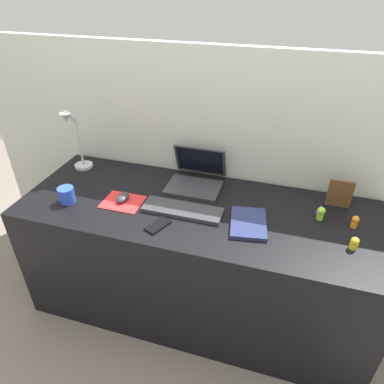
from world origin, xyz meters
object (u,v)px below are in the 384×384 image
Objects in this scene: picture_frame at (340,194)px; toy_figurine_lime at (321,213)px; notebook_pad at (248,223)px; toy_figurine_yellow at (354,243)px; cell_phone at (158,225)px; toy_figurine_orange at (355,221)px; keyboard at (182,210)px; toy_figurine_purple at (321,209)px; laptop at (197,175)px; mouse at (123,197)px; desk_lamp at (76,143)px; coffee_mug at (67,195)px.

picture_frame reaches higher than toy_figurine_lime.
toy_figurine_yellow is (0.47, -0.03, 0.02)m from notebook_pad.
toy_figurine_orange reaches higher than cell_phone.
keyboard is at bearing 87.31° from cell_phone.
toy_figurine_lime reaches higher than toy_figurine_purple.
toy_figurine_purple is at bearing 88.10° from toy_figurine_lime.
toy_figurine_orange is at bearing -11.30° from laptop.
keyboard is at bearing -168.40° from toy_figurine_lime.
toy_figurine_lime is 0.16m from toy_figurine_orange.
toy_figurine_yellow is 0.27m from toy_figurine_purple.
desk_lamp is (-0.40, 0.24, 0.16)m from mouse.
notebook_pad is at bearing -40.51° from laptop.
cell_phone is at bearing -98.57° from laptop.
keyboard is 8.40× the size of toy_figurine_purple.
desk_lamp is (-0.73, -0.05, 0.13)m from laptop.
desk_lamp is 5.57× the size of toy_figurine_lime.
cell_phone is 0.53× the size of notebook_pad.
cell_phone is 0.82m from toy_figurine_purple.
cell_phone is 0.89m from toy_figurine_yellow.
toy_figurine_lime is (-0.09, -0.15, -0.04)m from picture_frame.
toy_figurine_orange is at bearing 8.30° from keyboard.
cell_phone is at bearing -152.47° from picture_frame.
coffee_mug is (-0.61, -0.09, 0.03)m from keyboard.
picture_frame is at bearing 51.61° from cell_phone.
coffee_mug reaches higher than notebook_pad.
keyboard is 1.71× the size of notebook_pad.
picture_frame is at bearing 1.82° from desk_lamp.
keyboard is at bearing 176.98° from toy_figurine_yellow.
coffee_mug is at bearing -69.17° from desk_lamp.
mouse is at bearing -138.59° from laptop.
keyboard is 0.84m from toy_figurine_orange.
desk_lamp reaches higher than toy_figurine_yellow.
laptop reaches higher than toy_figurine_purple.
toy_figurine_orange is at bearing -4.27° from desk_lamp.
cell_phone is 0.33× the size of desk_lamp.
coffee_mug is at bearing 175.67° from notebook_pad.
desk_lamp reaches higher than mouse.
mouse is 0.49m from desk_lamp.
cell_phone is at bearing -30.09° from mouse.
desk_lamp reaches higher than toy_figurine_purple.
cell_phone is 0.79m from desk_lamp.
desk_lamp is at bearing 157.79° from notebook_pad.
coffee_mug is at bearing -171.58° from toy_figurine_orange.
keyboard is at bearing -88.14° from laptop.
mouse is at bearing 169.77° from notebook_pad.
picture_frame is (0.83, 0.43, 0.07)m from cell_phone.
coffee_mug is at bearing -178.01° from toy_figurine_yellow.
keyboard is 0.34m from notebook_pad.
mouse is 1.03m from toy_figurine_purple.
desk_lamp is 0.38m from coffee_mug.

